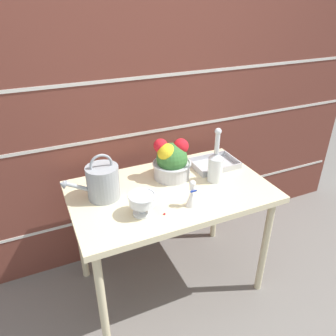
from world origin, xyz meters
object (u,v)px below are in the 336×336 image
object	(u,v)px
wire_tray	(214,165)
crystal_pedestal_bowl	(142,201)
watering_can	(102,182)
figurine_vase	(192,195)
glass_decanter	(216,164)
flower_planter	(171,161)

from	to	relation	value
wire_tray	crystal_pedestal_bowl	bearing A→B (deg)	-153.94
crystal_pedestal_bowl	wire_tray	world-z (taller)	crystal_pedestal_bowl
watering_can	figurine_vase	distance (m)	0.49
glass_decanter	figurine_vase	world-z (taller)	glass_decanter
crystal_pedestal_bowl	glass_decanter	xyz separation A→B (m)	(0.51, 0.14, 0.03)
figurine_vase	crystal_pedestal_bowl	bearing A→B (deg)	172.12
flower_planter	wire_tray	distance (m)	0.33
crystal_pedestal_bowl	flower_planter	size ratio (longest dim) A/B	0.57
glass_decanter	crystal_pedestal_bowl	bearing A→B (deg)	-164.88
flower_planter	figurine_vase	size ratio (longest dim) A/B	1.63
watering_can	flower_planter	bearing A→B (deg)	6.58
flower_planter	wire_tray	size ratio (longest dim) A/B	0.87
wire_tray	watering_can	bearing A→B (deg)	-175.15
watering_can	wire_tray	size ratio (longest dim) A/B	1.11
glass_decanter	wire_tray	xyz separation A→B (m)	(0.09, 0.16, -0.10)
figurine_vase	wire_tray	xyz separation A→B (m)	(0.34, 0.33, -0.05)
watering_can	crystal_pedestal_bowl	size ratio (longest dim) A/B	2.26
glass_decanter	flower_planter	bearing A→B (deg)	146.40
watering_can	glass_decanter	bearing A→B (deg)	-8.27
glass_decanter	watering_can	bearing A→B (deg)	171.73
flower_planter	wire_tray	xyz separation A→B (m)	(0.31, 0.01, -0.10)
watering_can	flower_planter	world-z (taller)	watering_can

